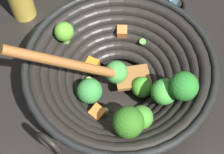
{
  "coord_description": "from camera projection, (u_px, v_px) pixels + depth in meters",
  "views": [
    {
      "loc": [
        -0.23,
        -0.24,
        0.63
      ],
      "look_at": [
        -0.0,
        0.02,
        0.03
      ],
      "focal_mm": 53.23,
      "sensor_mm": 36.0,
      "label": 1
    }
  ],
  "objects": [
    {
      "name": "wok",
      "position": [
        120.0,
        73.0,
        0.64
      ],
      "size": [
        0.4,
        0.37,
        0.2
      ],
      "color": "black",
      "rests_on": "ground"
    },
    {
      "name": "ground_plane",
      "position": [
        119.0,
        89.0,
        0.71
      ],
      "size": [
        4.0,
        4.0,
        0.0
      ],
      "primitive_type": "plane",
      "color": "black"
    }
  ]
}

